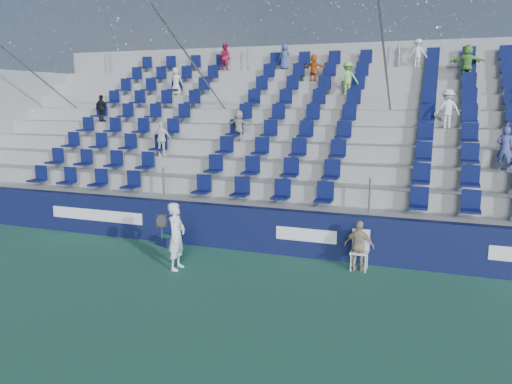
# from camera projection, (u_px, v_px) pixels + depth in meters

# --- Properties ---
(ground) EXTENTS (70.00, 70.00, 0.00)m
(ground) POSITION_uv_depth(u_px,v_px,m) (203.00, 292.00, 10.71)
(ground) COLOR #2B664C
(ground) RESTS_ON ground
(sponsor_wall) EXTENTS (24.00, 0.32, 1.20)m
(sponsor_wall) POSITION_uv_depth(u_px,v_px,m) (254.00, 229.00, 13.50)
(sponsor_wall) COLOR #10163E
(sponsor_wall) RESTS_ON ground
(grandstand) EXTENTS (24.00, 8.17, 6.63)m
(grandstand) POSITION_uv_depth(u_px,v_px,m) (302.00, 153.00, 17.93)
(grandstand) COLOR #A0A09B
(grandstand) RESTS_ON ground
(tennis_player) EXTENTS (0.69, 0.65, 1.64)m
(tennis_player) POSITION_uv_depth(u_px,v_px,m) (176.00, 236.00, 12.01)
(tennis_player) COLOR white
(tennis_player) RESTS_ON ground
(line_judge_chair) EXTENTS (0.43, 0.44, 0.97)m
(line_judge_chair) POSITION_uv_depth(u_px,v_px,m) (360.00, 247.00, 12.07)
(line_judge_chair) COLOR white
(line_judge_chair) RESTS_ON ground
(line_judge) EXTENTS (0.75, 0.37, 1.23)m
(line_judge) POSITION_uv_depth(u_px,v_px,m) (359.00, 246.00, 11.92)
(line_judge) COLOR tan
(line_judge) RESTS_ON ground
(ball_bin) EXTENTS (0.60, 0.50, 0.29)m
(ball_bin) POSITION_uv_depth(u_px,v_px,m) (166.00, 240.00, 14.05)
(ball_bin) COLOR #0F143A
(ball_bin) RESTS_ON ground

